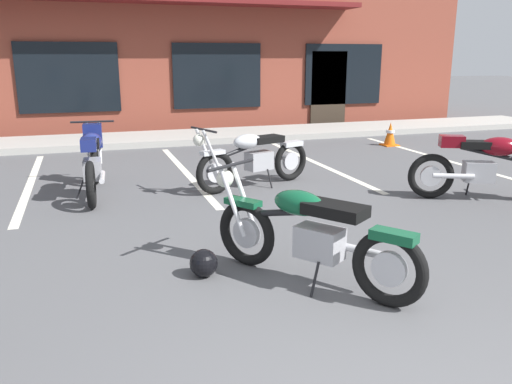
# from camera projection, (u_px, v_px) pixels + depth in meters

# --- Properties ---
(ground_plane) EXTENTS (80.00, 80.00, 0.00)m
(ground_plane) POSITION_uv_depth(u_px,v_px,m) (250.00, 242.00, 5.64)
(ground_plane) COLOR #515154
(sidewalk_kerb) EXTENTS (22.00, 1.80, 0.14)m
(sidewalk_kerb) POSITION_uv_depth(u_px,v_px,m) (157.00, 138.00, 12.31)
(sidewalk_kerb) COLOR #A8A59E
(sidewalk_kerb) RESTS_ON ground_plane
(brick_storefront_building) EXTENTS (18.81, 6.14, 4.08)m
(brick_storefront_building) POSITION_uv_depth(u_px,v_px,m) (135.00, 53.00, 15.58)
(brick_storefront_building) COLOR brown
(brick_storefront_building) RESTS_ON ground_plane
(painted_stall_lines) EXTENTS (10.14, 4.80, 0.01)m
(painted_stall_lines) POSITION_uv_depth(u_px,v_px,m) (186.00, 172.00, 9.02)
(painted_stall_lines) COLOR silver
(painted_stall_lines) RESTS_ON ground_plane
(motorcycle_foreground_classic) EXTENTS (1.43, 1.82, 0.98)m
(motorcycle_foreground_classic) POSITION_uv_depth(u_px,v_px,m) (309.00, 233.00, 4.52)
(motorcycle_foreground_classic) COLOR black
(motorcycle_foreground_classic) RESTS_ON ground_plane
(motorcycle_red_sportbike) EXTENTS (1.97, 1.17, 0.98)m
(motorcycle_red_sportbike) POSITION_uv_depth(u_px,v_px,m) (494.00, 163.00, 7.17)
(motorcycle_red_sportbike) COLOR black
(motorcycle_red_sportbike) RESTS_ON ground_plane
(motorcycle_black_cruiser) EXTENTS (2.04, 1.00, 0.98)m
(motorcycle_black_cruiser) POSITION_uv_depth(u_px,v_px,m) (254.00, 157.00, 7.91)
(motorcycle_black_cruiser) COLOR black
(motorcycle_black_cruiser) RESTS_ON ground_plane
(motorcycle_silver_naked) EXTENTS (0.66, 2.11, 0.98)m
(motorcycle_silver_naked) POSITION_uv_depth(u_px,v_px,m) (92.00, 158.00, 7.54)
(motorcycle_silver_naked) COLOR black
(motorcycle_silver_naked) RESTS_ON ground_plane
(helmet_on_pavement) EXTENTS (0.26, 0.26, 0.26)m
(helmet_on_pavement) POSITION_uv_depth(u_px,v_px,m) (204.00, 263.00, 4.73)
(helmet_on_pavement) COLOR black
(helmet_on_pavement) RESTS_ON ground_plane
(traffic_cone) EXTENTS (0.34, 0.34, 0.53)m
(traffic_cone) POSITION_uv_depth(u_px,v_px,m) (390.00, 134.00, 11.68)
(traffic_cone) COLOR orange
(traffic_cone) RESTS_ON ground_plane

